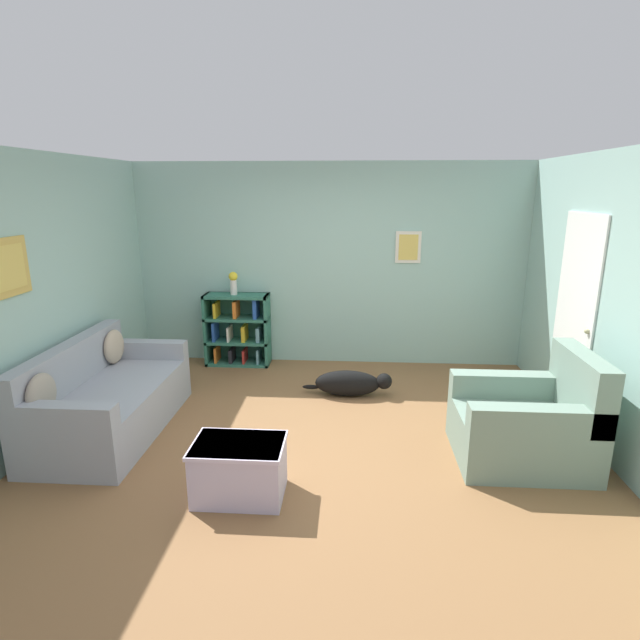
{
  "coord_description": "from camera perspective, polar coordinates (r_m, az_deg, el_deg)",
  "views": [
    {
      "loc": [
        0.31,
        -4.2,
        2.27
      ],
      "look_at": [
        0.0,
        0.4,
        1.05
      ],
      "focal_mm": 28.0,
      "sensor_mm": 36.0,
      "label": 1
    }
  ],
  "objects": [
    {
      "name": "wall_left",
      "position": [
        5.17,
        -29.82,
        2.04
      ],
      "size": [
        0.13,
        5.0,
        2.6
      ],
      "color": "#93BCB2",
      "rests_on": "ground_plane"
    },
    {
      "name": "bookshelf",
      "position": [
        6.66,
        -9.33,
        -1.08
      ],
      "size": [
        0.83,
        0.33,
        0.94
      ],
      "color": "#2D6B56",
      "rests_on": "ground_plane"
    },
    {
      "name": "coffee_table",
      "position": [
        3.96,
        -9.21,
        -16.35
      ],
      "size": [
        0.69,
        0.47,
        0.44
      ],
      "color": "#BCB2D1",
      "rests_on": "ground_plane"
    },
    {
      "name": "dog",
      "position": [
        5.66,
        3.5,
        -7.21
      ],
      "size": [
        1.01,
        0.26,
        0.29
      ],
      "color": "black",
      "rests_on": "ground_plane"
    },
    {
      "name": "wall_right",
      "position": [
        4.88,
        31.07,
        1.1
      ],
      "size": [
        0.16,
        5.0,
        2.6
      ],
      "color": "#93BCB2",
      "rests_on": "ground_plane"
    },
    {
      "name": "vase",
      "position": [
        6.51,
        -9.88,
        4.33
      ],
      "size": [
        0.12,
        0.12,
        0.3
      ],
      "color": "silver",
      "rests_on": "bookshelf"
    },
    {
      "name": "couch",
      "position": [
        5.23,
        -23.2,
        -8.38
      ],
      "size": [
        0.91,
        1.83,
        0.87
      ],
      "color": "#9399A3",
      "rests_on": "ground_plane"
    },
    {
      "name": "ground_plane",
      "position": [
        4.79,
        -0.33,
        -13.49
      ],
      "size": [
        14.0,
        14.0,
        0.0
      ],
      "primitive_type": "plane",
      "color": "brown"
    },
    {
      "name": "recliner_chair",
      "position": [
        4.69,
        22.8,
        -10.83
      ],
      "size": [
        1.08,
        0.91,
        0.97
      ],
      "color": "gray",
      "rests_on": "ground_plane"
    },
    {
      "name": "wall_back",
      "position": [
        6.53,
        1.12,
        6.28
      ],
      "size": [
        5.6,
        0.13,
        2.6
      ],
      "color": "#93BCB2",
      "rests_on": "ground_plane"
    }
  ]
}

